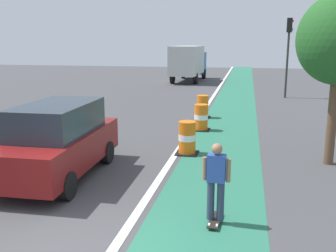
% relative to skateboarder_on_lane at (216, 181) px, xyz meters
% --- Properties ---
extents(ground_plane, '(100.00, 100.00, 0.00)m').
position_rel_skateboarder_on_lane_xyz_m(ground_plane, '(-2.60, -1.58, -0.91)').
color(ground_plane, '#424244').
extents(bike_lane_strip, '(2.50, 80.00, 0.01)m').
position_rel_skateboarder_on_lane_xyz_m(bike_lane_strip, '(-0.20, 10.42, -0.91)').
color(bike_lane_strip, '#286B51').
rests_on(bike_lane_strip, ground).
extents(lane_divider_stripe, '(0.20, 80.00, 0.01)m').
position_rel_skateboarder_on_lane_xyz_m(lane_divider_stripe, '(-1.70, 10.42, -0.91)').
color(lane_divider_stripe, silver).
rests_on(lane_divider_stripe, ground).
extents(skateboarder_on_lane, '(0.57, 0.81, 1.69)m').
position_rel_skateboarder_on_lane_xyz_m(skateboarder_on_lane, '(0.00, 0.00, 0.00)').
color(skateboarder_on_lane, black).
rests_on(skateboarder_on_lane, ground).
extents(parked_suv_nearest, '(2.00, 4.64, 2.04)m').
position_rel_skateboarder_on_lane_xyz_m(parked_suv_nearest, '(-4.38, 1.92, 0.12)').
color(parked_suv_nearest, maroon).
rests_on(parked_suv_nearest, ground).
extents(traffic_barrel_front, '(0.73, 0.73, 1.09)m').
position_rel_skateboarder_on_lane_xyz_m(traffic_barrel_front, '(-1.33, 4.83, -0.38)').
color(traffic_barrel_front, orange).
rests_on(traffic_barrel_front, ground).
extents(traffic_barrel_mid, '(0.73, 0.73, 1.09)m').
position_rel_skateboarder_on_lane_xyz_m(traffic_barrel_mid, '(-1.30, 8.41, -0.38)').
color(traffic_barrel_mid, orange).
rests_on(traffic_barrel_mid, ground).
extents(traffic_barrel_back, '(0.73, 0.73, 1.09)m').
position_rel_skateboarder_on_lane_xyz_m(traffic_barrel_back, '(-1.55, 11.15, -0.38)').
color(traffic_barrel_back, orange).
rests_on(traffic_barrel_back, ground).
extents(delivery_truck_down_block, '(2.54, 7.66, 3.23)m').
position_rel_skateboarder_on_lane_xyz_m(delivery_truck_down_block, '(-4.86, 28.37, 0.94)').
color(delivery_truck_down_block, beige).
rests_on(delivery_truck_down_block, ground).
extents(traffic_light_corner, '(0.41, 0.32, 5.10)m').
position_rel_skateboarder_on_lane_xyz_m(traffic_light_corner, '(3.01, 19.10, 2.59)').
color(traffic_light_corner, '#2D2D2D').
rests_on(traffic_light_corner, ground).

